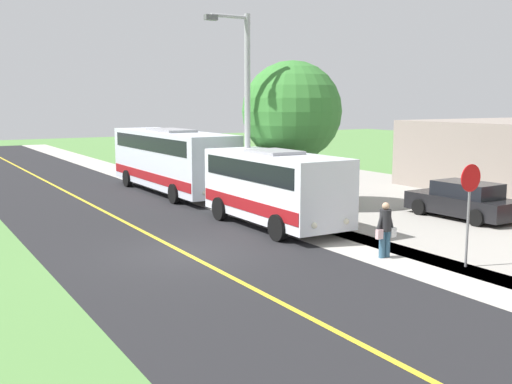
% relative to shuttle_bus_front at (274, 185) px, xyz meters
% --- Properties ---
extents(ground_plane, '(120.00, 120.00, 0.00)m').
position_rel_shuttle_bus_front_xyz_m(ground_plane, '(4.47, 1.91, -1.55)').
color(ground_plane, '#548442').
extents(road_surface, '(8.00, 100.00, 0.01)m').
position_rel_shuttle_bus_front_xyz_m(road_surface, '(4.47, 1.91, -1.55)').
color(road_surface, black).
rests_on(road_surface, ground).
extents(sidewalk, '(2.40, 100.00, 0.01)m').
position_rel_shuttle_bus_front_xyz_m(sidewalk, '(-0.73, 1.91, -1.55)').
color(sidewalk, '#B2ADA3').
rests_on(sidewalk, ground).
extents(road_centre_line, '(0.16, 100.00, 0.00)m').
position_rel_shuttle_bus_front_xyz_m(road_centre_line, '(4.47, 1.91, -1.54)').
color(road_centre_line, gold).
rests_on(road_centre_line, ground).
extents(shuttle_bus_front, '(2.59, 6.78, 2.81)m').
position_rel_shuttle_bus_front_xyz_m(shuttle_bus_front, '(0.00, 0.00, 0.00)').
color(shuttle_bus_front, white).
rests_on(shuttle_bus_front, ground).
extents(transit_bus_rear, '(2.74, 10.31, 3.19)m').
position_rel_shuttle_bus_front_xyz_m(transit_bus_rear, '(-0.08, -9.65, 0.20)').
color(transit_bus_rear, silver).
rests_on(transit_bus_rear, ground).
extents(pedestrian_with_bags, '(0.72, 0.34, 1.65)m').
position_rel_shuttle_bus_front_xyz_m(pedestrian_with_bags, '(-0.39, 5.44, -0.67)').
color(pedestrian_with_bags, '#335972').
rests_on(pedestrian_with_bags, ground).
extents(stop_sign, '(0.76, 0.07, 2.88)m').
position_rel_shuttle_bus_front_xyz_m(stop_sign, '(-1.63, 7.38, 0.41)').
color(stop_sign, slate).
rests_on(stop_sign, ground).
extents(street_light_pole, '(1.97, 0.24, 7.97)m').
position_rel_shuttle_bus_front_xyz_m(street_light_pole, '(-0.41, -2.85, 2.84)').
color(street_light_pole, '#9E9EA3').
rests_on(street_light_pole, ground).
extents(parked_car_near, '(2.16, 4.47, 1.45)m').
position_rel_shuttle_bus_front_xyz_m(parked_car_near, '(-7.25, 2.47, -0.86)').
color(parked_car_near, black).
rests_on(parked_car_near, ground).
extents(tree_curbside, '(4.28, 4.28, 6.28)m').
position_rel_shuttle_bus_front_xyz_m(tree_curbside, '(-2.93, -3.19, 2.58)').
color(tree_curbside, '#4C3826').
rests_on(tree_curbside, ground).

